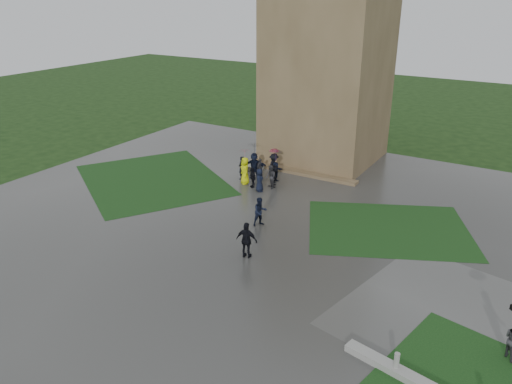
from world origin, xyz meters
The scene contains 10 objects.
ground centered at (0.00, 0.00, 0.00)m, with size 120.00×120.00×0.00m, color black.
plaza centered at (0.00, 2.00, 0.01)m, with size 34.00×34.00×0.02m, color #363634.
lawn_inset_left centered at (-8.50, 4.00, 0.03)m, with size 11.00×9.00×0.01m, color #143613.
lawn_inset_right centered at (8.50, 5.00, 0.03)m, with size 9.00×7.00×0.01m, color #143613.
tower centered at (0.00, 15.00, 9.00)m, with size 8.00×8.00×18.00m, color brown.
tower_plinth centered at (0.00, 10.60, 0.13)m, with size 9.00×0.80×0.22m, color brown.
bench centered at (-2.98, 9.16, 0.44)m, with size 1.44×0.60×0.81m.
visitor_cluster centered at (-1.59, 7.71, 1.12)m, with size 3.49×3.72×2.61m.
pedestrian_mid centered at (1.93, 1.61, 0.88)m, with size 0.83×0.48×1.71m, color black.
pedestrian_near centered at (3.26, -1.96, 0.99)m, with size 1.14×0.65×1.94m, color black.
Camera 1 is at (15.27, -20.97, 12.85)m, focal length 35.00 mm.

